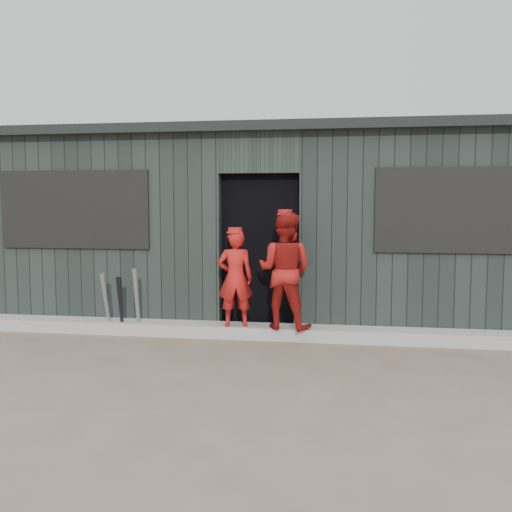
% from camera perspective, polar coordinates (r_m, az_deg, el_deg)
% --- Properties ---
extents(ground, '(80.00, 80.00, 0.00)m').
position_cam_1_polar(ground, '(5.30, -3.06, -12.65)').
color(ground, brown).
rests_on(ground, ground).
extents(curb, '(8.00, 0.36, 0.15)m').
position_cam_1_polar(curb, '(7.01, 0.03, -7.54)').
color(curb, '#9C9C97').
rests_on(curb, ground).
extents(bat_left, '(0.08, 0.26, 0.78)m').
position_cam_1_polar(bat_left, '(7.36, -14.74, -4.58)').
color(bat_left, gray).
rests_on(bat_left, ground).
extents(bat_mid, '(0.08, 0.23, 0.84)m').
position_cam_1_polar(bat_mid, '(7.22, -11.81, -4.46)').
color(bat_mid, gray).
rests_on(bat_mid, ground).
extents(bat_right, '(0.10, 0.24, 0.73)m').
position_cam_1_polar(bat_right, '(7.30, -13.38, -4.83)').
color(bat_right, black).
rests_on(bat_right, ground).
extents(player_red_left, '(0.48, 0.37, 1.17)m').
position_cam_1_polar(player_red_left, '(6.85, -2.08, -2.22)').
color(player_red_left, red).
rests_on(player_red_left, curb).
extents(player_red_right, '(0.78, 0.67, 1.39)m').
position_cam_1_polar(player_red_right, '(6.74, 2.89, -1.44)').
color(player_red_right, maroon).
rests_on(player_red_right, curb).
extents(player_grey_back, '(0.77, 0.65, 1.33)m').
position_cam_1_polar(player_grey_back, '(7.28, 5.51, -2.37)').
color(player_grey_back, '#AFAFAF').
rests_on(player_grey_back, ground).
extents(dugout, '(8.30, 3.30, 2.62)m').
position_cam_1_polar(dugout, '(8.51, 1.76, 2.98)').
color(dugout, black).
rests_on(dugout, ground).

